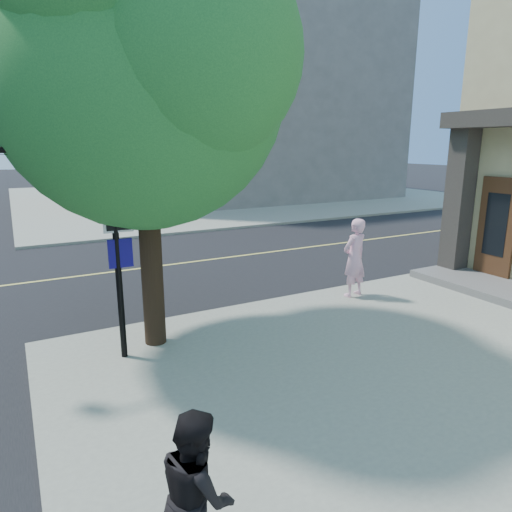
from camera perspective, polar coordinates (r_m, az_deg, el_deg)
ground at (r=9.42m, az=-20.81°, el=-9.66°), size 140.00×140.00×0.00m
road_ew at (r=13.67m, az=-23.47°, el=-2.65°), size 140.00×9.00×0.01m
sidewalk_ne at (r=33.62m, az=-2.81°, el=7.72°), size 29.00×25.00×0.12m
filler_ne at (r=34.28m, az=-2.54°, el=19.66°), size 18.00×16.00×14.00m
man_on_phone at (r=10.82m, az=12.26°, el=-0.22°), size 0.74×0.55×1.85m
pedestrian at (r=4.16m, az=-7.39°, el=-27.49°), size 0.65×0.79×1.49m
street_tree at (r=8.04m, az=-13.49°, el=23.99°), size 5.79×5.26×7.68m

